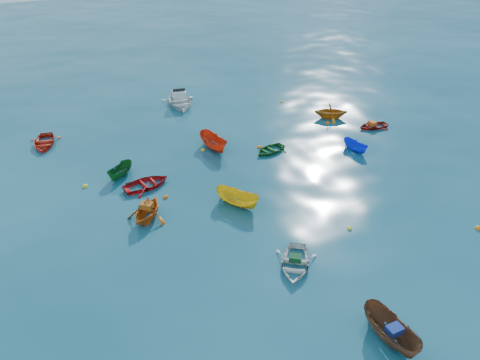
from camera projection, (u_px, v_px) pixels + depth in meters
name	position (u px, v px, depth m)	size (l,w,h in m)	color
ground	(272.00, 226.00, 27.74)	(160.00, 160.00, 0.00)	#0A3D4E
dinghy_white_near	(295.00, 266.00, 24.72)	(2.25, 3.15, 0.65)	silver
sampan_brown_mid	(389.00, 340.00, 20.63)	(1.25, 3.31, 1.28)	brown
dinghy_orange_w	(148.00, 219.00, 28.37)	(2.51, 2.91, 1.53)	#C85912
sampan_yellow_mid	(238.00, 205.00, 29.62)	(1.17, 3.10, 1.20)	gold
dinghy_green_e	(270.00, 152.00, 35.79)	(1.87, 2.61, 0.54)	#135519
dinghy_red_nw	(147.00, 187.00, 31.51)	(2.26, 3.16, 0.66)	#AF0E0E
sampan_orange_n	(214.00, 149.00, 36.21)	(1.26, 3.34, 1.29)	red
dinghy_red_ne	(373.00, 128.00, 39.53)	(1.87, 2.61, 0.54)	#9C150D
sampan_blue_far	(355.00, 150.00, 36.01)	(0.88, 2.32, 0.90)	#112ED9
dinghy_red_far	(45.00, 145.00, 36.76)	(2.35, 3.28, 0.68)	red
dinghy_orange_far	(330.00, 118.00, 41.23)	(2.45, 2.85, 1.50)	#BD6A11
sampan_green_far	(121.00, 176.00, 32.69)	(0.93, 2.46, 0.95)	#13521E
motorboat_white	(180.00, 105.00, 43.87)	(3.10, 4.34, 1.50)	silver
tarp_green_a	(295.00, 258.00, 24.56)	(0.65, 0.49, 0.31)	#10401E
tarp_blue_a	(394.00, 330.00, 20.10)	(0.67, 0.51, 0.33)	navy
tarp_orange_a	(147.00, 206.00, 27.93)	(0.71, 0.53, 0.34)	#AF5311
tarp_orange_b	(372.00, 123.00, 39.29)	(0.63, 0.48, 0.30)	#D35615
buoy_ye_a	(350.00, 229.00, 27.51)	(0.30, 0.30, 0.30)	yellow
buoy_or_b	(478.00, 229.00, 27.51)	(0.38, 0.38, 0.38)	orange
buoy_or_c	(166.00, 198.00, 30.36)	(0.34, 0.34, 0.34)	#E5520C
buoy_ye_c	(203.00, 150.00, 36.01)	(0.32, 0.32, 0.32)	yellow
buoy_or_d	(328.00, 123.00, 40.30)	(0.34, 0.34, 0.34)	#E8590C
buoy_ye_d	(85.00, 187.00, 31.50)	(0.37, 0.37, 0.37)	yellow
buoy_or_e	(259.00, 148.00, 36.41)	(0.37, 0.37, 0.37)	orange
buoy_ye_e	(282.00, 102.00, 44.42)	(0.30, 0.30, 0.30)	yellow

